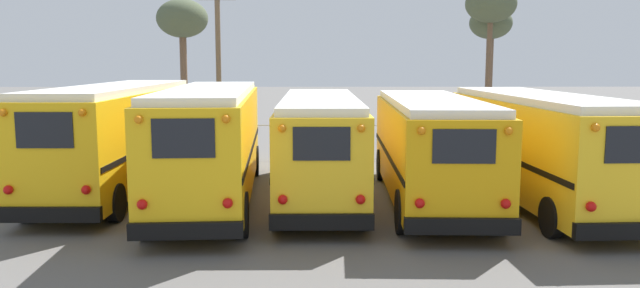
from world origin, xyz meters
name	(u,v)px	position (x,y,z in m)	size (l,w,h in m)	color
ground_plane	(320,197)	(0.00, 0.00, 0.00)	(160.00, 160.00, 0.00)	#5B5956
school_bus_0	(119,134)	(-6.34, 1.12, 1.81)	(2.59, 10.73, 3.33)	yellow
school_bus_1	(211,140)	(-3.17, -0.46, 1.81)	(3.00, 10.75, 3.32)	yellow
school_bus_2	(320,143)	(0.00, 0.06, 1.65)	(2.44, 9.97, 3.03)	yellow
school_bus_3	(430,146)	(3.17, -0.71, 1.67)	(2.82, 9.55, 3.04)	#E5A00C
school_bus_4	(540,144)	(6.34, -0.68, 1.70)	(2.94, 10.19, 3.14)	yellow
utility_pole	(218,58)	(-4.81, 12.02, 4.20)	(1.80, 0.25, 8.00)	brown
bare_tree_0	(491,6)	(9.63, 16.68, 7.09)	(2.82, 2.82, 8.28)	brown
bare_tree_1	(491,28)	(10.37, 19.22, 6.04)	(2.53, 2.53, 7.26)	brown
bare_tree_2	(182,21)	(-7.46, 16.67, 6.24)	(2.83, 2.83, 7.47)	brown
fence_line	(318,135)	(0.00, 7.58, 1.00)	(20.74, 0.06, 1.42)	#939399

